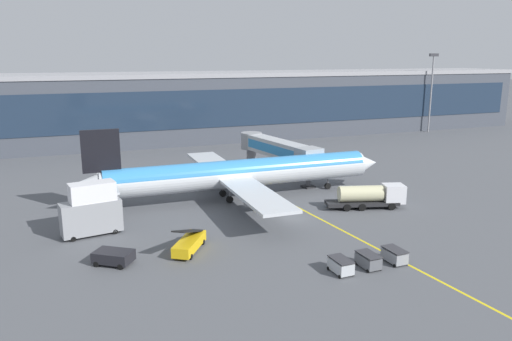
# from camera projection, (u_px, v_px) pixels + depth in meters

# --- Properties ---
(ground_plane) EXTENTS (700.00, 700.00, 0.00)m
(ground_plane) POSITION_uv_depth(u_px,v_px,m) (292.00, 218.00, 64.36)
(ground_plane) COLOR #515459
(apron_lead_in_line) EXTENTS (7.08, 79.74, 0.01)m
(apron_lead_in_line) POSITION_uv_depth(u_px,v_px,m) (305.00, 211.00, 67.19)
(apron_lead_in_line) COLOR yellow
(apron_lead_in_line) RESTS_ON ground_plane
(terminal_building) EXTENTS (196.20, 21.25, 16.57)m
(terminal_building) POSITION_uv_depth(u_px,v_px,m) (183.00, 106.00, 122.75)
(terminal_building) COLOR #424751
(terminal_building) RESTS_ON ground_plane
(main_airliner) EXTENTS (47.01, 37.41, 11.25)m
(main_airliner) POSITION_uv_depth(u_px,v_px,m) (240.00, 173.00, 72.41)
(main_airliner) COLOR silver
(main_airliner) RESTS_ON ground_plane
(jet_bridge) EXTENTS (6.90, 21.73, 6.50)m
(jet_bridge) POSITION_uv_depth(u_px,v_px,m) (276.00, 148.00, 86.31)
(jet_bridge) COLOR #B2B7BC
(jet_bridge) RESTS_ON ground_plane
(fuel_tanker) EXTENTS (11.07, 5.46, 3.25)m
(fuel_tanker) POSITION_uv_depth(u_px,v_px,m) (371.00, 196.00, 68.23)
(fuel_tanker) COLOR #232326
(fuel_tanker) RESTS_ON ground_plane
(belt_loader) EXTENTS (4.88, 6.51, 3.49)m
(belt_loader) POSITION_uv_depth(u_px,v_px,m) (189.00, 242.00, 53.24)
(belt_loader) COLOR yellow
(belt_loader) RESTS_ON ground_plane
(pushback_tug) EXTENTS (4.43, 4.08, 1.40)m
(pushback_tug) POSITION_uv_depth(u_px,v_px,m) (114.00, 256.00, 49.91)
(pushback_tug) COLOR black
(pushback_tug) RESTS_ON ground_plane
(catering_lift) EXTENTS (7.12, 3.59, 6.30)m
(catering_lift) POSITION_uv_depth(u_px,v_px,m) (91.00, 210.00, 57.70)
(catering_lift) COLOR gray
(catering_lift) RESTS_ON ground_plane
(baggage_cart_0) EXTENTS (1.69, 2.70, 1.48)m
(baggage_cart_0) POSITION_uv_depth(u_px,v_px,m) (341.00, 265.00, 47.91)
(baggage_cart_0) COLOR #B2B7BC
(baggage_cart_0) RESTS_ON ground_plane
(baggage_cart_1) EXTENTS (1.69, 2.70, 1.48)m
(baggage_cart_1) POSITION_uv_depth(u_px,v_px,m) (368.00, 260.00, 49.13)
(baggage_cart_1) COLOR #595B60
(baggage_cart_1) RESTS_ON ground_plane
(baggage_cart_2) EXTENTS (1.69, 2.70, 1.48)m
(baggage_cart_2) POSITION_uv_depth(u_px,v_px,m) (394.00, 255.00, 50.35)
(baggage_cart_2) COLOR gray
(baggage_cart_2) RESTS_ON ground_plane
(apron_light_mast_0) EXTENTS (2.80, 0.50, 21.18)m
(apron_light_mast_0) POSITION_uv_depth(u_px,v_px,m) (432.00, 86.00, 134.39)
(apron_light_mast_0) COLOR gray
(apron_light_mast_0) RESTS_ON ground_plane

